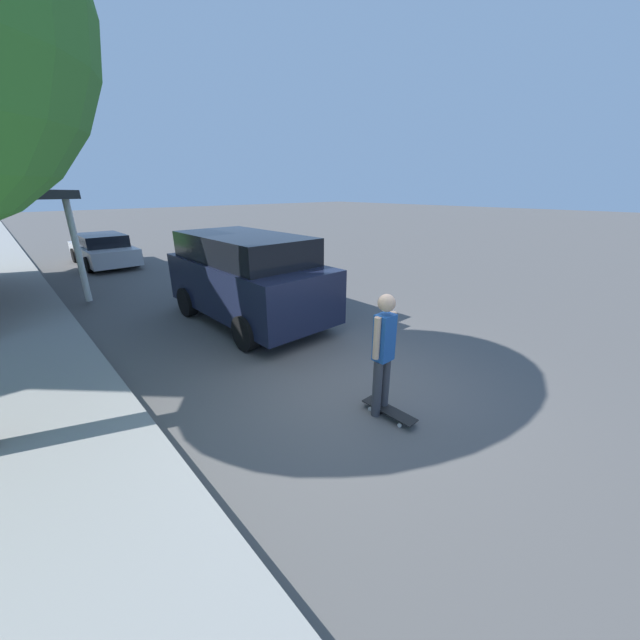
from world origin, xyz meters
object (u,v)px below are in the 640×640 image
Objects in this scene: car_down_street at (103,250)px; skateboard at (389,411)px; suv_parked at (247,276)px; skateboarder at (383,350)px.

skateboard is at bearing -89.05° from car_down_street.
suv_parked reaches higher than skateboard.
car_down_street is 5.45× the size of skateboard.
car_down_street reaches higher than skateboard.
car_down_street is 2.56× the size of skateboarder.
car_down_street is 14.48m from skateboarder.
car_down_street is (-0.87, 9.95, -0.48)m from suv_parked.
skateboard is (0.03, -0.14, -0.91)m from skateboarder.
car_down_street is at bearing 94.99° from suv_parked.
car_down_street is at bearing 90.95° from skateboard.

